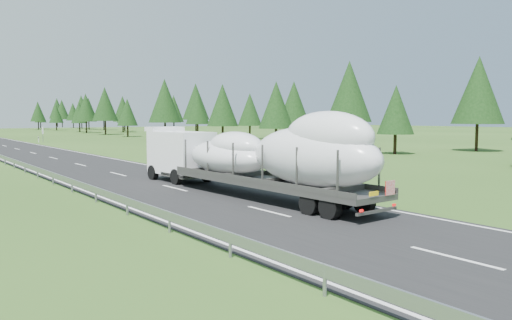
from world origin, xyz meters
TOP-DOWN VIEW (x-y plane):
  - ground at (0.00, 0.00)m, footprint 400.00×400.00m
  - highway_sign at (7.20, 80.00)m, footprint 0.08×0.90m
  - tree_line_right at (39.37, 98.38)m, footprint 26.36×255.13m
  - boat_truck at (1.91, 12.82)m, footprint 3.16×19.20m

SIDE VIEW (x-z plane):
  - ground at x=0.00m, z-range 0.00..0.00m
  - highway_sign at x=7.20m, z-range 0.51..3.11m
  - boat_truck at x=1.91m, z-range 0.00..4.44m
  - tree_line_right at x=39.37m, z-range 0.61..13.20m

